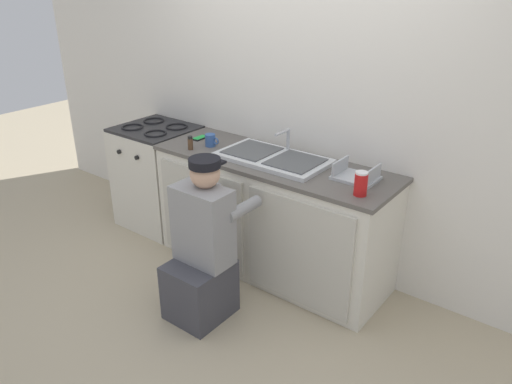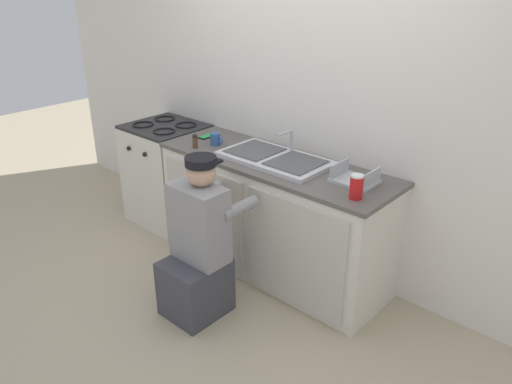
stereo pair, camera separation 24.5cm
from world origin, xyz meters
name	(u,v)px [view 1 (the left image)]	position (x,y,z in m)	size (l,w,h in m)	color
ground_plane	(248,283)	(0.00, 0.00, 0.00)	(12.00, 12.00, 0.00)	tan
back_wall	(301,102)	(0.00, 0.65, 1.25)	(6.00, 0.10, 2.50)	silver
counter_cabinet	(271,218)	(0.00, 0.29, 0.43)	(1.82, 0.62, 0.87)	silver
countertop	(273,162)	(0.00, 0.30, 0.88)	(1.86, 0.62, 0.03)	#5B5651
sink_double_basin	(273,158)	(0.00, 0.30, 0.92)	(0.80, 0.44, 0.19)	silver
stove_range	(159,176)	(-1.25, 0.30, 0.46)	(0.64, 0.62, 0.92)	silver
plumber_person	(202,253)	(-0.04, -0.43, 0.46)	(0.42, 0.61, 1.10)	#3F3F47
soda_cup_red	(361,184)	(0.77, 0.14, 0.97)	(0.08, 0.08, 0.15)	red
spice_bottle_pepper	(190,143)	(-0.63, 0.10, 0.95)	(0.04, 0.04, 0.10)	#513823
coffee_mug	(211,140)	(-0.56, 0.25, 0.95)	(0.13, 0.08, 0.09)	#335699
cell_phone	(200,138)	(-0.75, 0.34, 0.90)	(0.07, 0.14, 0.01)	black
dish_rack_tray	(356,176)	(0.63, 0.35, 0.92)	(0.28, 0.22, 0.11)	#B2B7BC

